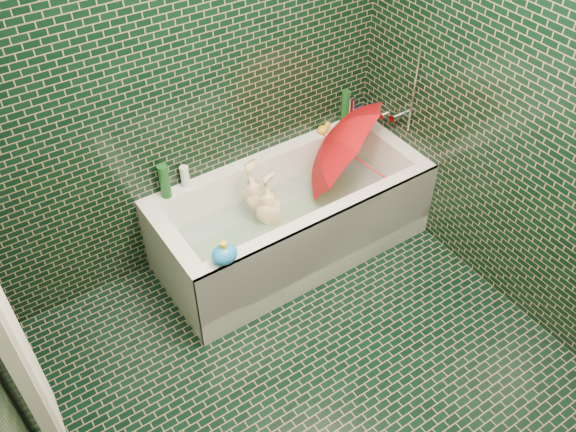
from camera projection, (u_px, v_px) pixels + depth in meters
floor at (329, 396)px, 3.23m from camera, size 2.80×2.80×0.00m
wall_back at (182, 75)px, 3.23m from camera, size 2.80×0.00×2.80m
wall_left at (4, 393)px, 1.85m from camera, size 0.00×2.80×2.80m
wall_right at (560, 122)px, 2.91m from camera, size 0.00×2.80×2.80m
bathtub at (293, 226)px, 3.88m from camera, size 1.70×0.75×0.55m
bath_mat at (291, 230)px, 3.93m from camera, size 1.35×0.47×0.01m
water at (291, 214)px, 3.83m from camera, size 1.48×0.53×0.00m
towel at (23, 368)px, 2.17m from camera, size 0.08×0.44×1.12m
faucet at (399, 111)px, 3.83m from camera, size 0.18×0.19×0.55m
child at (269, 217)px, 3.79m from camera, size 0.87×0.38×0.32m
umbrella at (362, 161)px, 3.82m from camera, size 1.00×1.12×1.08m
soap_bottle_a at (363, 118)px, 4.17m from camera, size 0.10×0.10×0.25m
soap_bottle_b at (362, 117)px, 4.18m from camera, size 0.10×0.10×0.21m
soap_bottle_c at (354, 118)px, 4.17m from camera, size 0.17×0.17×0.17m
bottle_right_tall at (345, 107)px, 4.06m from camera, size 0.07×0.07×0.24m
bottle_right_pump at (351, 110)px, 4.08m from camera, size 0.05×0.05×0.18m
bottle_left_tall at (164, 181)px, 3.50m from camera, size 0.08×0.08×0.22m
bottle_left_short at (185, 177)px, 3.59m from camera, size 0.06×0.06×0.14m
rubber_duck at (324, 129)px, 4.01m from camera, size 0.11×0.09×0.08m
bath_toy at (225, 254)px, 3.15m from camera, size 0.18×0.16×0.14m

